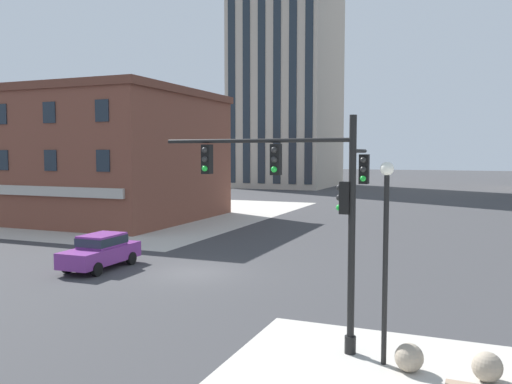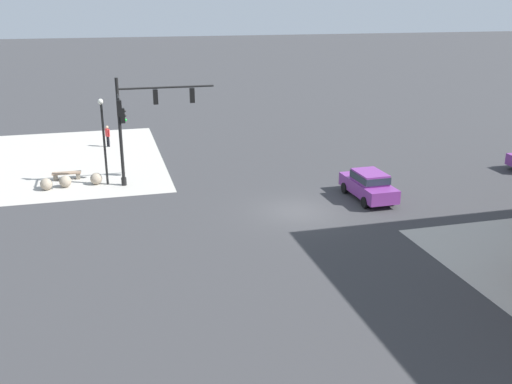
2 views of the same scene
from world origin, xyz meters
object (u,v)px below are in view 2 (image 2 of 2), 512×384
object	(u,v)px
street_lamp_corner_near	(103,132)
bollard_sphere_curb_b	(65,181)
traffic_signal_main	(138,117)
bench_near_signal	(67,175)
bollard_sphere_curb_a	(96,179)
pedestrian_at_curb	(108,135)
car_main_southbound_far	(369,184)
bollard_sphere_curb_c	(46,184)

from	to	relation	value
street_lamp_corner_near	bollard_sphere_curb_b	bearing A→B (deg)	-2.86
traffic_signal_main	bench_near_signal	size ratio (longest dim) A/B	3.69
bollard_sphere_curb_a	bollard_sphere_curb_b	distance (m)	1.86
pedestrian_at_curb	car_main_southbound_far	bearing A→B (deg)	130.21
car_main_southbound_far	pedestrian_at_curb	bearing A→B (deg)	-49.79
bollard_sphere_curb_c	car_main_southbound_far	xyz separation A→B (m)	(-18.24, 6.65, 0.55)
street_lamp_corner_near	pedestrian_at_curb	bearing A→B (deg)	-91.60
bollard_sphere_curb_a	car_main_southbound_far	world-z (taller)	car_main_southbound_far
bollard_sphere_curb_a	bollard_sphere_curb_b	world-z (taller)	same
bench_near_signal	street_lamp_corner_near	bearing A→B (deg)	144.77
bench_near_signal	car_main_southbound_far	world-z (taller)	car_main_southbound_far
pedestrian_at_curb	traffic_signal_main	bearing A→B (deg)	99.56
bench_near_signal	bollard_sphere_curb_c	bearing A→B (deg)	60.29
traffic_signal_main	car_main_southbound_far	xyz separation A→B (m)	(-12.51, 6.17, -3.38)
bollard_sphere_curb_c	bench_near_signal	xyz separation A→B (m)	(-1.11, -1.94, -0.04)
street_lamp_corner_near	car_main_southbound_far	size ratio (longest dim) A/B	1.22
traffic_signal_main	bollard_sphere_curb_a	world-z (taller)	traffic_signal_main
traffic_signal_main	car_main_southbound_far	size ratio (longest dim) A/B	1.51
traffic_signal_main	street_lamp_corner_near	bearing A→B (deg)	-16.86
bollard_sphere_curb_c	pedestrian_at_curb	world-z (taller)	pedestrian_at_curb
bollard_sphere_curb_a	street_lamp_corner_near	bearing A→B (deg)	161.41
bollard_sphere_curb_b	car_main_southbound_far	world-z (taller)	car_main_southbound_far
street_lamp_corner_near	traffic_signal_main	bearing A→B (deg)	163.14
bollard_sphere_curb_b	bollard_sphere_curb_c	xyz separation A→B (m)	(1.09, 0.29, 0.00)
traffic_signal_main	bollard_sphere_curb_c	bearing A→B (deg)	-4.77
bollard_sphere_curb_a	bollard_sphere_curb_c	size ratio (longest dim) A/B	1.00
bollard_sphere_curb_a	pedestrian_at_curb	world-z (taller)	pedestrian_at_curb
pedestrian_at_curb	car_main_southbound_far	distance (m)	22.19
bollard_sphere_curb_c	traffic_signal_main	bearing A→B (deg)	175.23
traffic_signal_main	pedestrian_at_curb	world-z (taller)	traffic_signal_main
bollard_sphere_curb_c	street_lamp_corner_near	world-z (taller)	street_lamp_corner_near
bollard_sphere_curb_b	bench_near_signal	xyz separation A→B (m)	(-0.02, -1.65, -0.04)
bollard_sphere_curb_a	car_main_southbound_far	distance (m)	16.84
street_lamp_corner_near	car_main_southbound_far	bearing A→B (deg)	155.01
bollard_sphere_curb_b	bench_near_signal	bearing A→B (deg)	-90.54
bollard_sphere_curb_b	street_lamp_corner_near	distance (m)	3.95
traffic_signal_main	bench_near_signal	world-z (taller)	traffic_signal_main
traffic_signal_main	street_lamp_corner_near	size ratio (longest dim) A/B	1.23
bollard_sphere_curb_b	car_main_southbound_far	size ratio (longest dim) A/B	0.17
traffic_signal_main	pedestrian_at_curb	xyz separation A→B (m)	(1.81, -10.77, -3.33)
bollard_sphere_curb_c	bench_near_signal	bearing A→B (deg)	-119.71
traffic_signal_main	bench_near_signal	distance (m)	6.55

